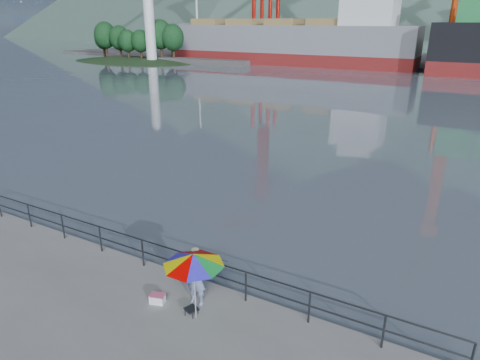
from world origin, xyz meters
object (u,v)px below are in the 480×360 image
Objects in this scene: fisherman at (196,279)px; bulk_carrier at (295,41)px; beach_umbrella at (193,259)px; cooler_bag at (157,299)px.

bulk_carrier is (-27.05, 72.07, 3.32)m from fisherman.
cooler_bag is at bearing 179.61° from beach_umbrella.
cooler_bag is at bearing -70.30° from bulk_carrier.
fisherman is 77.05m from bulk_carrier.
beach_umbrella is 5.20× the size of cooler_bag.
beach_umbrella is at bearing -69.33° from bulk_carrier.
fisherman is at bearing 121.76° from beach_umbrella.
bulk_carrier is at bearing 103.29° from fisherman.
bulk_carrier is (-27.41, 72.65, 2.26)m from beach_umbrella.
bulk_carrier reaches higher than beach_umbrella.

